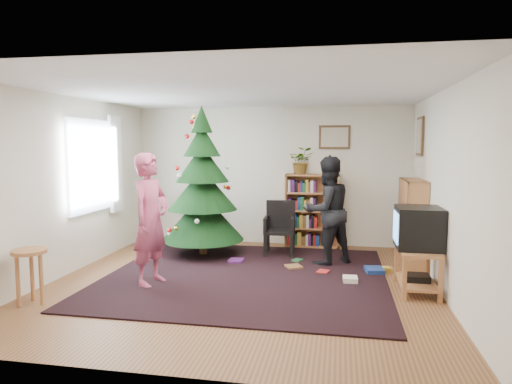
% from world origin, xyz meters
% --- Properties ---
extents(floor, '(5.00, 5.00, 0.00)m').
position_xyz_m(floor, '(0.00, 0.00, 0.00)').
color(floor, brown).
rests_on(floor, ground).
extents(ceiling, '(5.00, 5.00, 0.00)m').
position_xyz_m(ceiling, '(0.00, 0.00, 2.50)').
color(ceiling, white).
rests_on(ceiling, wall_back).
extents(wall_back, '(5.00, 0.02, 2.50)m').
position_xyz_m(wall_back, '(0.00, 2.50, 1.25)').
color(wall_back, silver).
rests_on(wall_back, floor).
extents(wall_front, '(5.00, 0.02, 2.50)m').
position_xyz_m(wall_front, '(0.00, -2.50, 1.25)').
color(wall_front, silver).
rests_on(wall_front, floor).
extents(wall_left, '(0.02, 5.00, 2.50)m').
position_xyz_m(wall_left, '(-2.50, 0.00, 1.25)').
color(wall_left, silver).
rests_on(wall_left, floor).
extents(wall_right, '(0.02, 5.00, 2.50)m').
position_xyz_m(wall_right, '(2.50, 0.00, 1.25)').
color(wall_right, silver).
rests_on(wall_right, floor).
extents(rug, '(3.80, 3.60, 0.02)m').
position_xyz_m(rug, '(0.00, 0.30, 0.01)').
color(rug, black).
rests_on(rug, floor).
extents(window_pane, '(0.04, 1.20, 1.40)m').
position_xyz_m(window_pane, '(-2.47, 0.60, 1.50)').
color(window_pane, silver).
rests_on(window_pane, wall_left).
extents(curtain, '(0.06, 0.35, 1.60)m').
position_xyz_m(curtain, '(-2.43, 1.30, 1.50)').
color(curtain, white).
rests_on(curtain, wall_left).
extents(picture_back, '(0.55, 0.03, 0.42)m').
position_xyz_m(picture_back, '(1.15, 2.48, 1.95)').
color(picture_back, '#4C3319').
rests_on(picture_back, wall_back).
extents(picture_right, '(0.03, 0.50, 0.60)m').
position_xyz_m(picture_right, '(2.48, 1.75, 1.95)').
color(picture_right, '#4C3319').
rests_on(picture_right, wall_right).
extents(christmas_tree, '(1.35, 1.35, 2.45)m').
position_xyz_m(christmas_tree, '(-0.95, 1.38, 1.02)').
color(christmas_tree, '#3F2816').
rests_on(christmas_tree, rug).
extents(bookshelf_back, '(0.95, 0.30, 1.30)m').
position_xyz_m(bookshelf_back, '(0.78, 2.34, 0.66)').
color(bookshelf_back, '#B1733F').
rests_on(bookshelf_back, floor).
extents(bookshelf_right, '(0.30, 0.95, 1.30)m').
position_xyz_m(bookshelf_right, '(2.34, 1.35, 0.66)').
color(bookshelf_right, '#B1733F').
rests_on(bookshelf_right, floor).
extents(tv_stand, '(0.46, 0.83, 0.55)m').
position_xyz_m(tv_stand, '(2.22, 0.05, 0.32)').
color(tv_stand, '#B1733F').
rests_on(tv_stand, floor).
extents(crt_tv, '(0.54, 0.59, 0.51)m').
position_xyz_m(crt_tv, '(2.22, 0.05, 0.81)').
color(crt_tv, black).
rests_on(crt_tv, tv_stand).
extents(armchair, '(0.50, 0.50, 0.89)m').
position_xyz_m(armchair, '(0.29, 1.69, 0.47)').
color(armchair, black).
rests_on(armchair, rug).
extents(stool, '(0.38, 0.38, 0.64)m').
position_xyz_m(stool, '(-2.20, -1.24, 0.49)').
color(stool, '#B1733F').
rests_on(stool, floor).
extents(person_standing, '(0.53, 0.70, 1.72)m').
position_xyz_m(person_standing, '(-1.15, -0.27, 0.86)').
color(person_standing, '#AC4565').
rests_on(person_standing, rug).
extents(person_by_chair, '(1.01, 0.97, 1.64)m').
position_xyz_m(person_by_chair, '(1.07, 1.19, 0.82)').
color(person_by_chair, black).
rests_on(person_by_chair, rug).
extents(potted_plant, '(0.43, 0.38, 0.47)m').
position_xyz_m(potted_plant, '(0.58, 2.34, 1.54)').
color(potted_plant, gray).
rests_on(potted_plant, bookshelf_back).
extents(table_lamp, '(0.26, 0.26, 0.35)m').
position_xyz_m(table_lamp, '(1.08, 2.34, 1.54)').
color(table_lamp, '#A57F33').
rests_on(table_lamp, bookshelf_back).
extents(floor_clutter, '(2.44, 1.15, 0.08)m').
position_xyz_m(floor_clutter, '(1.01, 0.79, 0.04)').
color(floor_clutter, '#A51E19').
rests_on(floor_clutter, rug).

